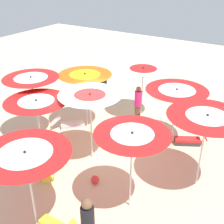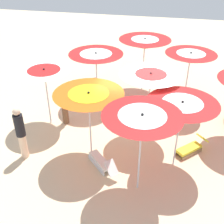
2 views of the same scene
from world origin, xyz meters
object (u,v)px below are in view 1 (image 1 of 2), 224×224
beach_umbrella_1 (85,79)px  beachgoer_2 (138,104)px  beach_umbrella_2 (32,83)px  lounger_1 (190,139)px  beach_umbrella_7 (132,140)px  beach_umbrella_3 (176,94)px  beach_umbrella_4 (90,100)px  beach_umbrella_0 (143,73)px  beach_ball (95,180)px  beach_umbrella_5 (37,107)px  beach_umbrella_8 (26,160)px  lounger_2 (70,123)px  lounger_3 (47,170)px  beach_umbrella_6 (206,122)px  beachgoer_0 (104,86)px

beach_umbrella_1 → beachgoer_2: beach_umbrella_1 is taller
beach_umbrella_2 → lounger_1: beach_umbrella_2 is taller
lounger_1 → beach_umbrella_7: bearing=55.1°
beach_umbrella_3 → beach_umbrella_7: (-3.67, -0.22, 0.19)m
lounger_1 → beach_umbrella_2: bearing=-2.1°
beach_umbrella_1 → beach_umbrella_4: bearing=-138.8°
beach_umbrella_0 → beach_ball: size_ratio=8.72×
beach_umbrella_1 → beach_umbrella_5: beach_umbrella_1 is taller
beach_umbrella_7 → beach_umbrella_8: beach_umbrella_7 is taller
beach_umbrella_1 → lounger_2: 2.02m
lounger_1 → lounger_3: bearing=22.7°
beach_umbrella_0 → beach_umbrella_1: beach_umbrella_1 is taller
beach_umbrella_1 → lounger_2: (-0.48, 0.52, -1.89)m
beach_umbrella_2 → beach_umbrella_3: bearing=-62.6°
beach_umbrella_6 → lounger_3: size_ratio=2.22×
beach_umbrella_1 → beach_umbrella_7: (-2.97, -3.69, 0.12)m
lounger_1 → lounger_3: 5.33m
lounger_2 → beach_ball: bearing=-82.4°
beach_umbrella_4 → beach_umbrella_6: 3.61m
beach_umbrella_0 → beach_umbrella_2: 4.57m
beach_umbrella_6 → beach_umbrella_3: bearing=40.9°
lounger_2 → beachgoer_2: 2.95m
beach_umbrella_0 → beachgoer_2: beach_umbrella_0 is taller
beach_umbrella_8 → beachgoer_0: beach_umbrella_8 is taller
beach_umbrella_1 → lounger_3: bearing=-166.2°
beach_umbrella_4 → beach_umbrella_8: beach_umbrella_4 is taller
beach_umbrella_7 → lounger_2: 5.29m
beach_umbrella_7 → lounger_1: 4.44m
beach_umbrella_8 → lounger_2: beach_umbrella_8 is taller
beach_umbrella_3 → beach_umbrella_7: beach_umbrella_7 is taller
beach_umbrella_0 → beach_umbrella_3: bearing=-124.2°
beach_umbrella_5 → beachgoer_2: (4.14, -1.52, -1.21)m
beach_umbrella_2 → lounger_2: bearing=-26.8°
beach_umbrella_1 → beach_umbrella_0: bearing=-36.0°
lounger_1 → lounger_2: size_ratio=1.02×
beach_umbrella_4 → beachgoer_0: size_ratio=1.35×
lounger_2 → beach_umbrella_0: bearing=7.5°
beachgoer_0 → beach_umbrella_3: bearing=141.1°
beach_umbrella_1 → beach_umbrella_7: bearing=-128.8°
beach_umbrella_6 → beach_umbrella_8: beach_umbrella_6 is taller
beach_umbrella_2 → beach_umbrella_8: size_ratio=1.08×
beach_umbrella_1 → beach_umbrella_2: size_ratio=0.93×
beach_umbrella_4 → beach_umbrella_6: bearing=-80.7°
beach_umbrella_4 → beach_umbrella_1: bearing=41.2°
beach_ball → beachgoer_0: bearing=30.7°
beachgoer_0 → beach_ball: (-4.83, -2.86, -0.84)m
beach_umbrella_4 → beach_ball: (-1.06, -0.87, -2.10)m
beach_umbrella_1 → beach_umbrella_8: size_ratio=1.01×
beach_umbrella_3 → beachgoer_2: 2.34m
beach_umbrella_4 → beachgoer_0: (3.76, 1.99, -1.26)m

